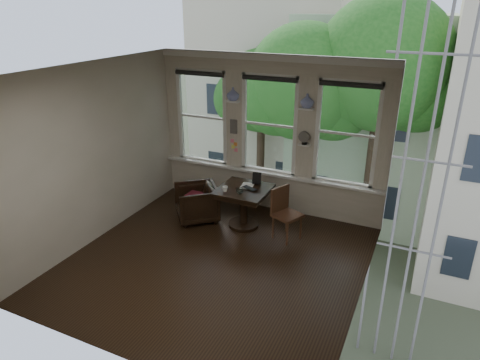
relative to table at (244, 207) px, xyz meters
The scene contains 25 objects.
ground 1.33m from the table, 85.65° to the right, with size 4.50×4.50×0.00m, color black.
ceiling 2.92m from the table, 85.65° to the right, with size 4.50×4.50×0.00m, color silver.
wall_back 1.50m from the table, 84.37° to the left, with size 4.50×4.50×0.00m, color beige.
wall_front 3.70m from the table, 88.43° to the right, with size 4.50×4.50×0.00m, color beige.
wall_left 2.74m from the table, 149.49° to the right, with size 4.50×4.50×0.00m, color beige.
wall_right 2.90m from the table, 28.40° to the right, with size 4.50×4.50×0.00m, color beige.
window_left 2.13m from the table, 144.06° to the left, with size 1.10×0.12×1.90m, color white, non-canonical shape.
window_center 1.65m from the table, 84.37° to the left, with size 1.10×0.12×1.90m, color white, non-canonical shape.
window_right 2.26m from the table, 32.39° to the left, with size 1.10×0.12×1.90m, color white, non-canonical shape.
shelf_left 2.04m from the table, 125.50° to the left, with size 0.26×0.16×0.03m, color white.
shelf_right 2.10m from the table, 47.00° to the left, with size 0.26×0.16×0.03m, color white.
intercom 1.65m from the table, 124.59° to the left, with size 0.14×0.06×0.28m, color #59544F.
sticky_notes 1.41m from the table, 124.45° to the left, with size 0.16×0.01×0.24m, color pink, non-canonical shape.
desk_fan 1.66m from the table, 46.34° to the left, with size 0.20×0.20×0.24m, color #59544F, non-canonical shape.
vase_left 2.16m from the table, 125.50° to the left, with size 0.24×0.24×0.25m, color white.
vase_right 2.22m from the table, 47.00° to the left, with size 0.24×0.24×0.25m, color white.
table is the anchor object (origin of this frame).
armchair_left 0.92m from the table, behind, with size 0.74×0.76×0.69m, color black.
cushion_red 0.93m from the table, behind, with size 0.45×0.45×0.06m, color maroon.
side_chair_right 0.88m from the table, ahead, with size 0.42×0.42×0.92m, color #462519, non-canonical shape.
laptop 0.40m from the table, 10.44° to the right, with size 0.29×0.19×0.02m, color black.
mug 0.55m from the table, 135.75° to the right, with size 0.10×0.10×0.09m, color white.
drinking_glass 0.48m from the table, 83.91° to the right, with size 0.12×0.12×0.10m, color white.
tablet 0.59m from the table, 67.83° to the left, with size 0.16×0.02×0.22m, color black.
papers 0.40m from the table, 87.53° to the left, with size 0.22×0.30×0.00m, color silver.
Camera 1 is at (2.79, -5.13, 3.83)m, focal length 32.00 mm.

